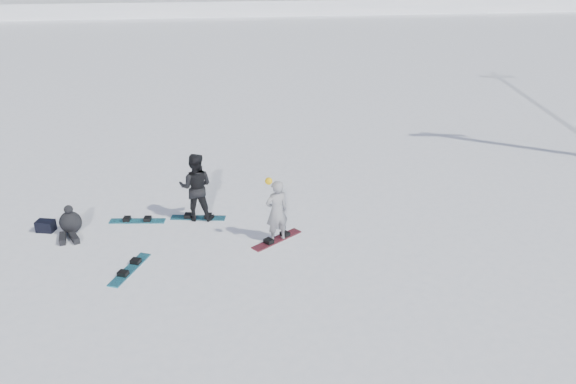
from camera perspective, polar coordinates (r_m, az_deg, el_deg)
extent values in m
plane|color=white|center=(13.36, -5.86, -7.52)|extent=(420.00, 420.00, 0.00)
cube|color=white|center=(66.87, -7.84, 17.01)|extent=(90.00, 14.00, 5.00)
ellipsoid|color=white|center=(213.45, -2.36, 18.24)|extent=(182.00, 140.00, 53.20)
ellipsoid|color=white|center=(226.15, 22.53, 17.06)|extent=(156.00, 120.00, 50.40)
ellipsoid|color=white|center=(173.33, 13.25, 17.06)|extent=(117.00, 90.00, 45.00)
imported|color=gray|center=(14.01, -1.16, -1.96)|extent=(0.70, 0.58, 1.65)
sphere|color=#F1B50C|center=(13.52, -1.97, 1.12)|extent=(0.18, 0.18, 0.18)
imported|color=black|center=(15.29, -9.34, 0.52)|extent=(1.02, 0.86, 1.89)
ellipsoid|color=black|center=(15.64, -21.21, -2.88)|extent=(0.69, 0.64, 0.60)
sphere|color=black|center=(15.49, -21.42, -1.66)|extent=(0.23, 0.23, 0.23)
cube|color=black|center=(15.34, -20.89, -4.36)|extent=(0.37, 0.53, 0.15)
cube|color=black|center=(15.41, -21.92, -4.40)|extent=(0.24, 0.54, 0.15)
cube|color=black|center=(16.07, -23.40, -3.18)|extent=(0.51, 0.40, 0.30)
cube|color=maroon|center=(14.38, -1.13, -4.86)|extent=(1.38, 1.11, 0.03)
cube|color=#176880|center=(15.68, -9.12, -2.60)|extent=(1.53, 0.54, 0.03)
cube|color=teal|center=(13.65, -15.77, -7.58)|extent=(0.86, 1.49, 0.03)
cube|color=teal|center=(15.85, -15.05, -2.86)|extent=(1.52, 0.47, 0.03)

